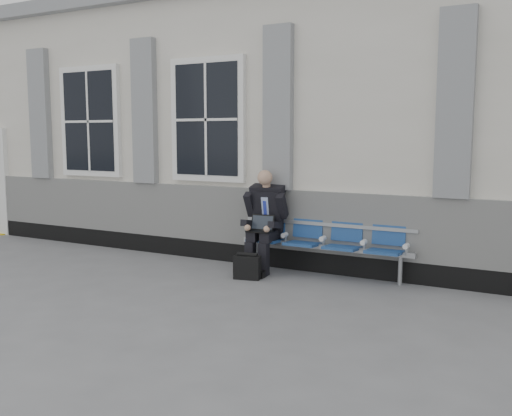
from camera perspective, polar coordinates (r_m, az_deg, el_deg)
The scene contains 5 objects.
ground at distance 8.44m, azimuth -12.14°, elevation -6.63°, with size 70.00×70.00×0.00m, color slate.
station_building at distance 11.08m, azimuth -0.71°, elevation 8.40°, with size 14.40×4.40×4.49m.
bench at distance 8.22m, azimuth 6.88°, elevation -2.95°, with size 2.60×0.47×0.91m.
businessman at distance 8.42m, azimuth 0.91°, elevation -0.93°, with size 0.64×0.86×1.50m.
briefcase at distance 8.02m, azimuth -0.89°, elevation -5.91°, with size 0.39×0.23×0.38m.
Camera 1 is at (5.34, -6.22, 2.00)m, focal length 40.00 mm.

